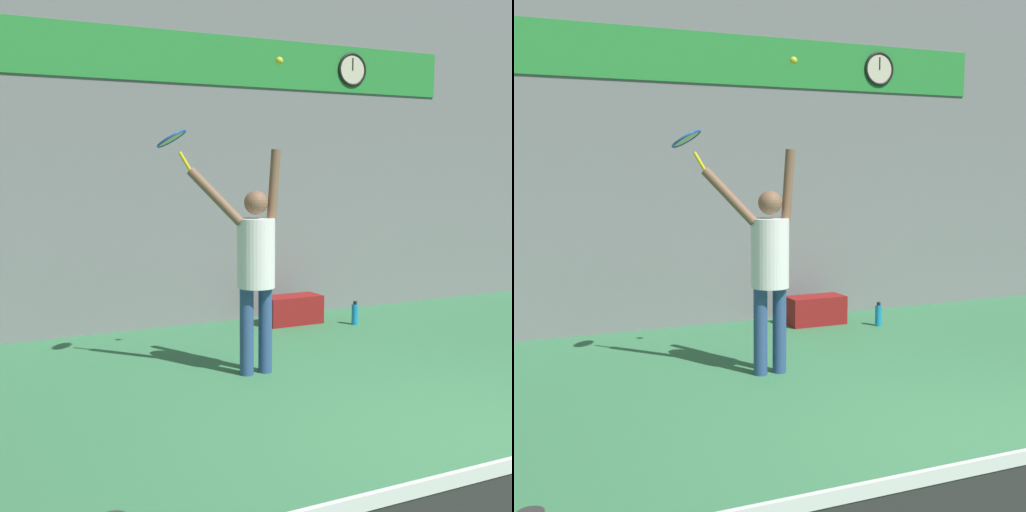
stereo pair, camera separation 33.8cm
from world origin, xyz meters
TOP-DOWN VIEW (x-y plane):
  - back_wall at (0.00, 4.85)m, footprint 18.00×0.10m
  - sponsor_banner at (0.00, 4.79)m, footprint 6.49×0.02m
  - scoreboard_clock at (1.83, 4.77)m, footprint 0.45×0.04m
  - tennis_player at (-0.78, 2.51)m, footprint 0.84×0.53m
  - tennis_racket at (-1.43, 2.89)m, footprint 0.40×0.41m
  - tennis_ball at (-0.57, 2.44)m, footprint 0.07×0.07m
  - water_bottle at (1.30, 3.86)m, footprint 0.08×0.08m
  - equipment_bag at (0.63, 4.27)m, footprint 0.73×0.35m

SIDE VIEW (x-z plane):
  - water_bottle at x=1.30m, z-range -0.01..0.28m
  - equipment_bag at x=0.63m, z-range 0.00..0.35m
  - tennis_player at x=-0.78m, z-range 0.02..2.13m
  - tennis_racket at x=-1.43m, z-range 1.99..2.38m
  - back_wall at x=0.00m, z-range 0.00..5.00m
  - tennis_ball at x=-0.57m, z-range 2.86..2.93m
  - sponsor_banner at x=0.00m, z-range 2.95..3.55m
  - scoreboard_clock at x=1.83m, z-range 3.03..3.47m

